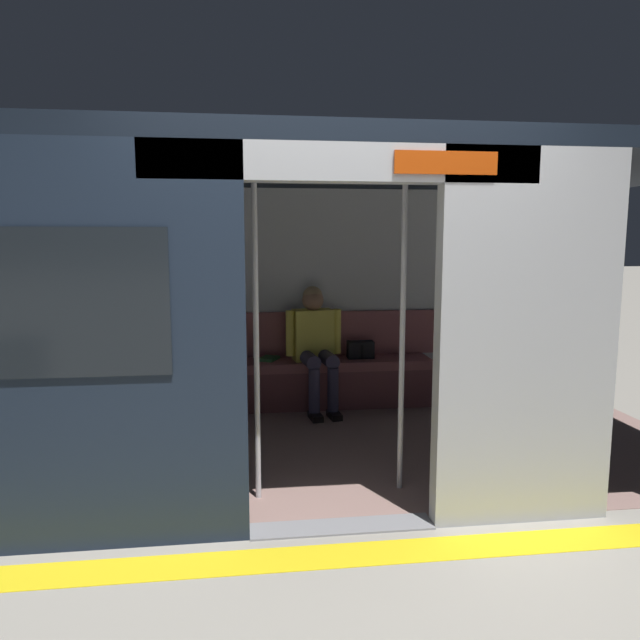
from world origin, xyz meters
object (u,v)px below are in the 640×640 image
train_car (305,256)px  person_seated (315,340)px  grab_pole_door (256,335)px  bench_seat (301,372)px  book (269,359)px  handbag (360,350)px  grab_pole_far (402,331)px

train_car → person_seated: 1.38m
grab_pole_door → bench_seat: bearing=-103.3°
book → handbag: bearing=-155.1°
train_car → grab_pole_door: size_ratio=3.00×
grab_pole_far → grab_pole_door: bearing=1.9°
handbag → grab_pole_far: size_ratio=0.12×
person_seated → grab_pole_far: 1.98m
person_seated → grab_pole_door: (0.60, 1.94, 0.38)m
bench_seat → grab_pole_far: 2.14m
train_car → book: 1.61m
bench_seat → grab_pole_door: (0.47, 1.99, 0.70)m
handbag → grab_pole_door: 2.38m
bench_seat → grab_pole_door: bearing=76.7°
train_car → bench_seat: bearing=-93.8°
train_car → grab_pole_door: train_car is taller
train_car → handbag: (-0.68, -1.19, -0.97)m
train_car → grab_pole_door: bearing=65.4°
handbag → book: handbag is taller
bench_seat → book: bearing=-13.8°
train_car → person_seated: bearing=-100.8°
train_car → person_seated: (-0.20, -1.08, -0.84)m
handbag → grab_pole_door: (1.07, 2.06, 0.51)m
train_car → person_seated: size_ratio=5.34×
book → grab_pole_far: (-0.78, 2.04, 0.58)m
person_seated → book: person_seated is taller
bench_seat → book: book is taller
grab_pole_far → handbag: bearing=-93.7°
person_seated → handbag: size_ratio=4.61×
handbag → grab_pole_far: grab_pole_far is taller
handbag → grab_pole_door: size_ratio=0.12×
bench_seat → grab_pole_door: size_ratio=1.21×
grab_pole_door → grab_pole_far: size_ratio=1.00×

